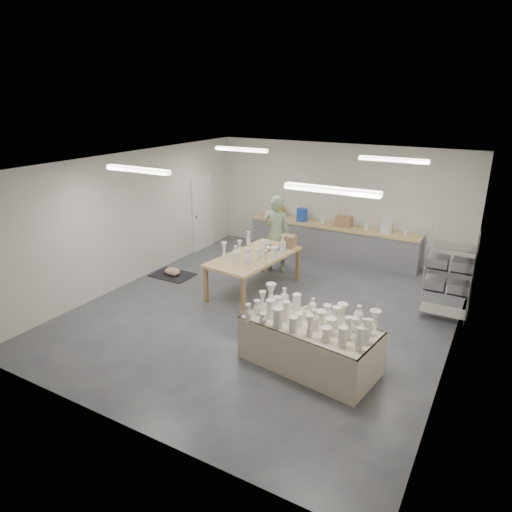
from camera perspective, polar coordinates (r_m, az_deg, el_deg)
The scene contains 9 objects.
room at distance 8.86m, azimuth 1.13°, elevation 5.63°, with size 8.00×8.02×3.00m.
back_counter at distance 12.42m, azimuth 9.42°, elevation 1.99°, with size 4.60×0.60×1.24m.
wire_shelf at distance 9.50m, azimuth 22.93°, elevation -2.21°, with size 0.88×0.48×1.80m.
drying_table at distance 7.50m, azimuth 6.75°, elevation -10.62°, with size 2.29×1.33×1.13m.
work_table at distance 10.05m, azimuth 0.24°, elevation 0.16°, with size 1.36×2.37×1.23m.
rug at distance 11.35m, azimuth -10.38°, elevation -2.34°, with size 1.00×0.70×0.02m, color black.
cat at distance 11.29m, azimuth -10.38°, elevation -1.91°, with size 0.47×0.38×0.18m.
potter at distance 11.16m, azimuth 2.57°, elevation 2.76°, with size 0.70×0.46×1.92m, color #8CA37E.
red_stool at distance 11.61m, azimuth 3.13°, elevation -0.19°, with size 0.40×0.40×0.30m.
Camera 1 is at (3.98, -7.48, 4.21)m, focal length 32.00 mm.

